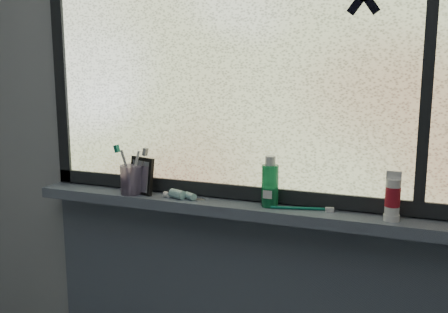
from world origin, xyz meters
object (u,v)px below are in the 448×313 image
object	(u,v)px
vanity_mirror	(142,176)
toothbrush_cup	(132,180)
mouthwash_bottle	(270,181)
cream_tube	(393,194)

from	to	relation	value
vanity_mirror	toothbrush_cup	size ratio (longest dim) A/B	1.28
toothbrush_cup	mouthwash_bottle	size ratio (longest dim) A/B	0.75
cream_tube	mouthwash_bottle	bearing A→B (deg)	177.19
mouthwash_bottle	cream_tube	size ratio (longest dim) A/B	1.28
mouthwash_bottle	cream_tube	bearing A→B (deg)	-2.81
toothbrush_cup	mouthwash_bottle	xyz separation A→B (m)	(0.54, 0.02, 0.03)
toothbrush_cup	cream_tube	bearing A→B (deg)	0.30
mouthwash_bottle	vanity_mirror	bearing A→B (deg)	-179.07
vanity_mirror	toothbrush_cup	distance (m)	0.04
vanity_mirror	cream_tube	xyz separation A→B (m)	(0.91, -0.01, 0.01)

